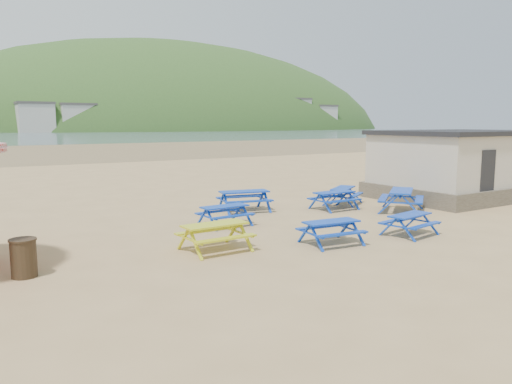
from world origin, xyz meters
TOP-DOWN VIEW (x-y plane):
  - ground at (0.00, 0.00)m, footprint 400.00×400.00m
  - wet_sand at (0.00, 55.00)m, footprint 400.00×400.00m
  - picnic_table_blue_a at (-1.95, 1.08)m, footprint 1.72×1.42m
  - picnic_table_blue_b at (0.07, 3.15)m, footprint 2.24×1.96m
  - picnic_table_blue_c at (4.57, 2.35)m, footprint 2.20×2.11m
  - picnic_table_blue_d at (-0.61, -2.91)m, footprint 1.77×1.48m
  - picnic_table_blue_e at (2.26, -3.32)m, footprint 1.79×1.54m
  - picnic_table_blue_f at (5.31, -0.26)m, footprint 2.63×2.57m
  - picnic_table_yellow at (-3.80, -1.76)m, footprint 1.85×1.51m
  - litter_bin at (-8.61, -1.56)m, footprint 0.61×0.61m
  - amenity_block at (10.50, 1.00)m, footprint 7.40×5.40m
  - headland_town at (90.00, 229.68)m, footprint 264.00×144.00m
  - picnic_table_blue_g at (3.37, 1.53)m, footprint 1.76×1.43m

SIDE VIEW (x-z plane):
  - headland_town at x=90.00m, z-range -63.91..44.09m
  - ground at x=0.00m, z-range 0.00..0.00m
  - wet_sand at x=0.00m, z-range 0.00..0.00m
  - picnic_table_blue_e at x=2.26m, z-range 0.00..0.67m
  - picnic_table_blue_a at x=-1.95m, z-range 0.00..0.69m
  - picnic_table_blue_d at x=-0.61m, z-range 0.00..0.69m
  - picnic_table_blue_c at x=4.57m, z-range 0.00..0.72m
  - picnic_table_blue_g at x=3.37m, z-range 0.00..0.73m
  - picnic_table_yellow at x=-3.80m, z-range 0.00..0.76m
  - picnic_table_blue_b at x=0.07m, z-range 0.00..0.81m
  - picnic_table_blue_f at x=5.31m, z-range 0.00..0.86m
  - litter_bin at x=-8.61m, z-range 0.01..0.90m
  - amenity_block at x=10.50m, z-range -0.01..3.14m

